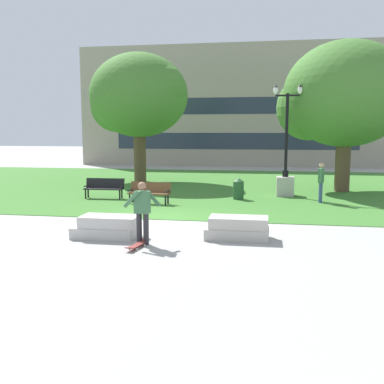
{
  "coord_description": "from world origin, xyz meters",
  "views": [
    {
      "loc": [
        3.74,
        -14.88,
        3.06
      ],
      "look_at": [
        1.46,
        -1.4,
        1.2
      ],
      "focal_mm": 42.0,
      "sensor_mm": 36.0,
      "label": 1
    }
  ],
  "objects_px": {
    "trash_bin": "(238,189)",
    "person_bystander_near_lawn": "(321,180)",
    "skateboard": "(137,245)",
    "concrete_block_left": "(238,228)",
    "concrete_block_center": "(107,227)",
    "person_skateboarder": "(142,209)",
    "park_bench_near_left": "(104,187)",
    "park_bench_near_right": "(150,191)",
    "lamp_post_right": "(285,174)"
  },
  "relations": [
    {
      "from": "skateboard",
      "to": "person_bystander_near_lawn",
      "type": "height_order",
      "value": "person_bystander_near_lawn"
    },
    {
      "from": "skateboard",
      "to": "trash_bin",
      "type": "relative_size",
      "value": 1.08
    },
    {
      "from": "concrete_block_left",
      "to": "trash_bin",
      "type": "height_order",
      "value": "trash_bin"
    },
    {
      "from": "concrete_block_left",
      "to": "park_bench_near_left",
      "type": "bearing_deg",
      "value": 134.07
    },
    {
      "from": "skateboard",
      "to": "trash_bin",
      "type": "distance_m",
      "value": 9.14
    },
    {
      "from": "skateboard",
      "to": "park_bench_near_left",
      "type": "height_order",
      "value": "park_bench_near_left"
    },
    {
      "from": "person_skateboarder",
      "to": "trash_bin",
      "type": "distance_m",
      "value": 8.74
    },
    {
      "from": "concrete_block_left",
      "to": "trash_bin",
      "type": "xyz_separation_m",
      "value": [
        -0.46,
        7.43,
        0.2
      ]
    },
    {
      "from": "concrete_block_center",
      "to": "skateboard",
      "type": "distance_m",
      "value": 1.57
    },
    {
      "from": "skateboard",
      "to": "concrete_block_center",
      "type": "bearing_deg",
      "value": 140.08
    },
    {
      "from": "trash_bin",
      "to": "person_skateboarder",
      "type": "bearing_deg",
      "value": -103.54
    },
    {
      "from": "concrete_block_left",
      "to": "skateboard",
      "type": "relative_size",
      "value": 1.73
    },
    {
      "from": "concrete_block_left",
      "to": "lamp_post_right",
      "type": "bearing_deg",
      "value": 79.55
    },
    {
      "from": "trash_bin",
      "to": "person_bystander_near_lawn",
      "type": "distance_m",
      "value": 3.58
    },
    {
      "from": "person_skateboarder",
      "to": "person_bystander_near_lawn",
      "type": "bearing_deg",
      "value": 55.61
    },
    {
      "from": "concrete_block_left",
      "to": "person_skateboarder",
      "type": "relative_size",
      "value": 1.05
    },
    {
      "from": "person_skateboarder",
      "to": "park_bench_near_left",
      "type": "relative_size",
      "value": 0.94
    },
    {
      "from": "trash_bin",
      "to": "person_bystander_near_lawn",
      "type": "xyz_separation_m",
      "value": [
        3.53,
        -0.34,
        0.48
      ]
    },
    {
      "from": "person_bystander_near_lawn",
      "to": "lamp_post_right",
      "type": "bearing_deg",
      "value": 128.21
    },
    {
      "from": "concrete_block_center",
      "to": "person_skateboarder",
      "type": "height_order",
      "value": "person_skateboarder"
    },
    {
      "from": "skateboard",
      "to": "trash_bin",
      "type": "xyz_separation_m",
      "value": [
        2.09,
        8.89,
        0.42
      ]
    },
    {
      "from": "park_bench_near_right",
      "to": "person_bystander_near_lawn",
      "type": "distance_m",
      "value": 7.32
    },
    {
      "from": "concrete_block_center",
      "to": "park_bench_near_left",
      "type": "xyz_separation_m",
      "value": [
        -2.77,
        7.18,
        0.23
      ]
    },
    {
      "from": "park_bench_near_left",
      "to": "park_bench_near_right",
      "type": "height_order",
      "value": "same"
    },
    {
      "from": "person_skateboarder",
      "to": "concrete_block_left",
      "type": "bearing_deg",
      "value": 22.81
    },
    {
      "from": "lamp_post_right",
      "to": "concrete_block_left",
      "type": "bearing_deg",
      "value": -100.45
    },
    {
      "from": "lamp_post_right",
      "to": "skateboard",
      "type": "bearing_deg",
      "value": -112.02
    },
    {
      "from": "skateboard",
      "to": "person_bystander_near_lawn",
      "type": "relative_size",
      "value": 0.61
    },
    {
      "from": "concrete_block_center",
      "to": "park_bench_near_left",
      "type": "distance_m",
      "value": 7.7
    },
    {
      "from": "park_bench_near_right",
      "to": "person_skateboarder",
      "type": "bearing_deg",
      "value": -76.66
    },
    {
      "from": "concrete_block_left",
      "to": "lamp_post_right",
      "type": "relative_size",
      "value": 0.35
    },
    {
      "from": "person_bystander_near_lawn",
      "to": "concrete_block_left",
      "type": "bearing_deg",
      "value": -113.4
    },
    {
      "from": "person_bystander_near_lawn",
      "to": "concrete_block_center",
      "type": "bearing_deg",
      "value": -132.01
    },
    {
      "from": "concrete_block_center",
      "to": "person_skateboarder",
      "type": "bearing_deg",
      "value": -25.51
    },
    {
      "from": "concrete_block_left",
      "to": "lamp_post_right",
      "type": "height_order",
      "value": "lamp_post_right"
    },
    {
      "from": "person_skateboarder",
      "to": "skateboard",
      "type": "height_order",
      "value": "person_skateboarder"
    },
    {
      "from": "person_skateboarder",
      "to": "skateboard",
      "type": "xyz_separation_m",
      "value": [
        -0.04,
        -0.41,
        -0.88
      ]
    },
    {
      "from": "skateboard",
      "to": "person_bystander_near_lawn",
      "type": "bearing_deg",
      "value": 56.7
    },
    {
      "from": "person_skateboarder",
      "to": "skateboard",
      "type": "relative_size",
      "value": 1.65
    },
    {
      "from": "park_bench_near_left",
      "to": "trash_bin",
      "type": "bearing_deg",
      "value": 6.72
    },
    {
      "from": "lamp_post_right",
      "to": "person_bystander_near_lawn",
      "type": "bearing_deg",
      "value": -51.79
    },
    {
      "from": "concrete_block_left",
      "to": "lamp_post_right",
      "type": "distance_m",
      "value": 9.09
    },
    {
      "from": "concrete_block_left",
      "to": "skateboard",
      "type": "distance_m",
      "value": 2.95
    },
    {
      "from": "park_bench_near_right",
      "to": "person_bystander_near_lawn",
      "type": "relative_size",
      "value": 1.08
    },
    {
      "from": "lamp_post_right",
      "to": "trash_bin",
      "type": "relative_size",
      "value": 5.38
    },
    {
      "from": "skateboard",
      "to": "lamp_post_right",
      "type": "relative_size",
      "value": 0.2
    },
    {
      "from": "person_skateboarder",
      "to": "trash_bin",
      "type": "bearing_deg",
      "value": 76.46
    },
    {
      "from": "park_bench_near_left",
      "to": "concrete_block_center",
      "type": "bearing_deg",
      "value": -68.94
    },
    {
      "from": "concrete_block_center",
      "to": "concrete_block_left",
      "type": "bearing_deg",
      "value": 7.09
    },
    {
      "from": "concrete_block_left",
      "to": "skateboard",
      "type": "bearing_deg",
      "value": -150.19
    }
  ]
}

